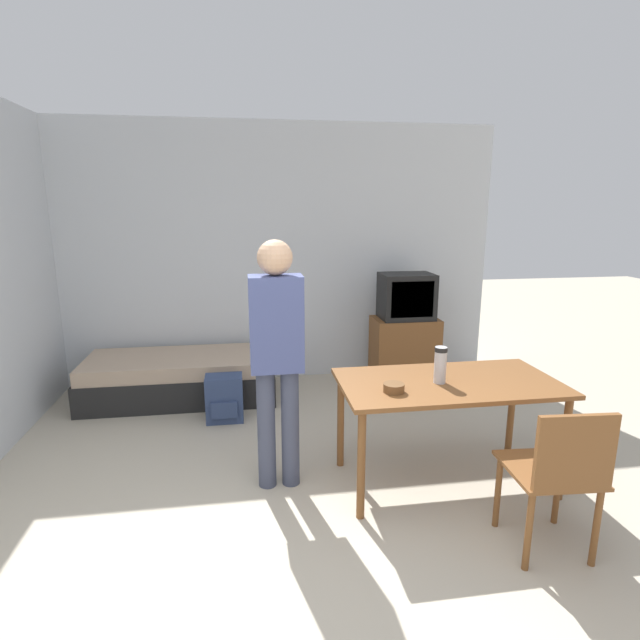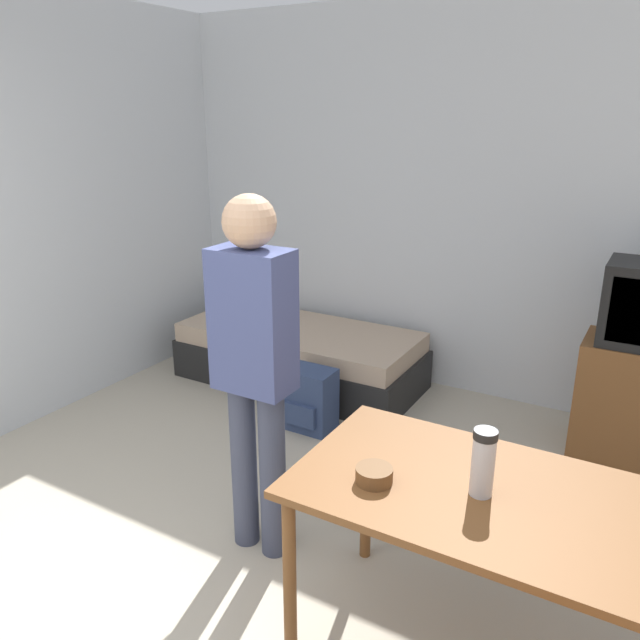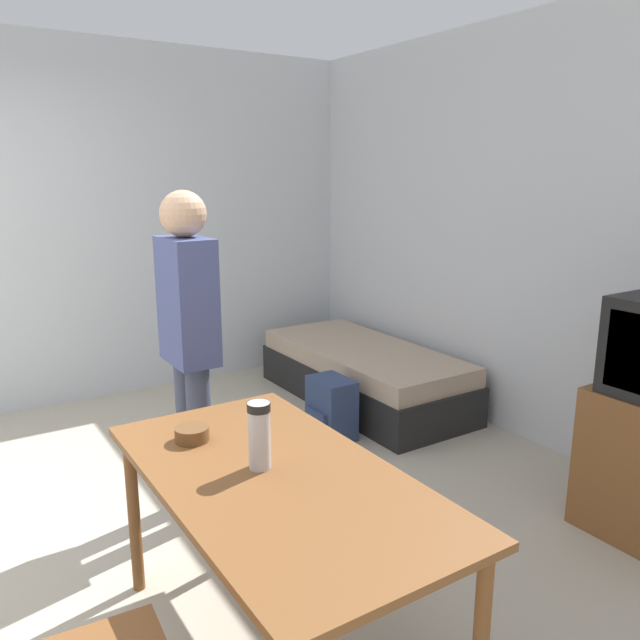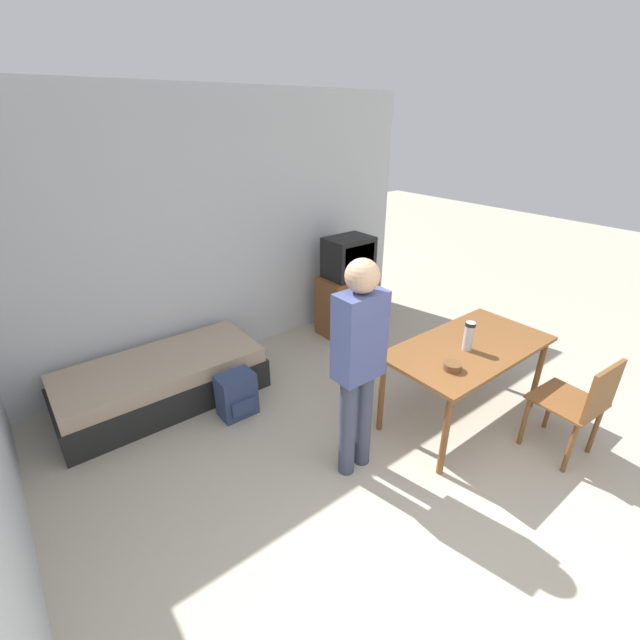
{
  "view_description": "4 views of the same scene",
  "coord_description": "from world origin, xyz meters",
  "px_view_note": "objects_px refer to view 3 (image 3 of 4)",
  "views": [
    {
      "loc": [
        -0.17,
        -1.86,
        1.87
      ],
      "look_at": [
        0.4,
        1.83,
        1.0
      ],
      "focal_mm": 28.0,
      "sensor_mm": 36.0,
      "label": 1
    },
    {
      "loc": [
        1.51,
        -0.78,
        1.97
      ],
      "look_at": [
        -0.05,
        1.92,
        0.92
      ],
      "focal_mm": 35.0,
      "sensor_mm": 36.0,
      "label": 2
    },
    {
      "loc": [
        2.87,
        0.16,
        1.74
      ],
      "look_at": [
        0.04,
        1.98,
        0.94
      ],
      "focal_mm": 35.0,
      "sensor_mm": 36.0,
      "label": 3
    },
    {
      "loc": [
        -1.71,
        -0.57,
        2.45
      ],
      "look_at": [
        0.09,
        1.74,
        1.03
      ],
      "focal_mm": 24.0,
      "sensor_mm": 36.0,
      "label": 4
    }
  ],
  "objects_px": {
    "dining_table": "(277,495)",
    "thermos_flask": "(259,432)",
    "mate_bowl": "(192,434)",
    "backpack": "(331,408)",
    "person_standing": "(189,333)",
    "daybed": "(364,374)"
  },
  "relations": [
    {
      "from": "dining_table",
      "to": "thermos_flask",
      "type": "height_order",
      "value": "thermos_flask"
    },
    {
      "from": "dining_table",
      "to": "mate_bowl",
      "type": "distance_m",
      "value": 0.45
    },
    {
      "from": "backpack",
      "to": "mate_bowl",
      "type": "bearing_deg",
      "value": -51.48
    },
    {
      "from": "person_standing",
      "to": "backpack",
      "type": "height_order",
      "value": "person_standing"
    },
    {
      "from": "dining_table",
      "to": "backpack",
      "type": "height_order",
      "value": "dining_table"
    },
    {
      "from": "dining_table",
      "to": "mate_bowl",
      "type": "bearing_deg",
      "value": -161.63
    },
    {
      "from": "daybed",
      "to": "thermos_flask",
      "type": "height_order",
      "value": "thermos_flask"
    },
    {
      "from": "daybed",
      "to": "thermos_flask",
      "type": "bearing_deg",
      "value": -44.69
    },
    {
      "from": "dining_table",
      "to": "mate_bowl",
      "type": "height_order",
      "value": "mate_bowl"
    },
    {
      "from": "backpack",
      "to": "daybed",
      "type": "bearing_deg",
      "value": 126.48
    },
    {
      "from": "daybed",
      "to": "backpack",
      "type": "relative_size",
      "value": 4.44
    },
    {
      "from": "person_standing",
      "to": "mate_bowl",
      "type": "xyz_separation_m",
      "value": [
        0.7,
        -0.27,
        -0.21
      ]
    },
    {
      "from": "mate_bowl",
      "to": "daybed",
      "type": "bearing_deg",
      "value": 127.92
    },
    {
      "from": "daybed",
      "to": "thermos_flask",
      "type": "xyz_separation_m",
      "value": [
        1.89,
        -1.87,
        0.65
      ]
    },
    {
      "from": "daybed",
      "to": "dining_table",
      "type": "xyz_separation_m",
      "value": [
        1.97,
        -1.85,
        0.44
      ]
    },
    {
      "from": "mate_bowl",
      "to": "backpack",
      "type": "height_order",
      "value": "mate_bowl"
    },
    {
      "from": "dining_table",
      "to": "backpack",
      "type": "bearing_deg",
      "value": 140.68
    },
    {
      "from": "daybed",
      "to": "dining_table",
      "type": "distance_m",
      "value": 2.74
    },
    {
      "from": "mate_bowl",
      "to": "thermos_flask",
      "type": "bearing_deg",
      "value": 18.51
    },
    {
      "from": "daybed",
      "to": "mate_bowl",
      "type": "xyz_separation_m",
      "value": [
        1.55,
        -1.99,
        0.55
      ]
    },
    {
      "from": "person_standing",
      "to": "backpack",
      "type": "bearing_deg",
      "value": 109.71
    },
    {
      "from": "daybed",
      "to": "mate_bowl",
      "type": "relative_size",
      "value": 13.8
    }
  ]
}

